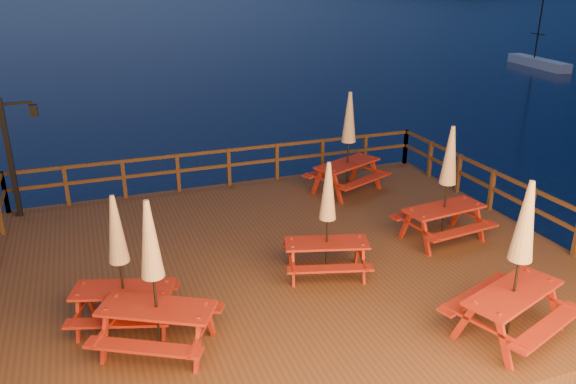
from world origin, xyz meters
name	(u,v)px	position (x,y,z in m)	size (l,w,h in m)	color
ground	(287,275)	(0.00, 0.00, 0.00)	(500.00, 500.00, 0.00)	black
deck	(287,267)	(0.00, 0.00, 0.20)	(12.00, 10.00, 0.40)	#4F2E19
deck_piles	(287,287)	(0.00, 0.00, -0.30)	(11.44, 9.44, 1.40)	#341F10
railing	(261,197)	(0.00, 1.78, 1.16)	(11.80, 9.75, 1.10)	#341F10
lamp_post	(15,147)	(-5.39, 4.55, 2.20)	(0.85, 0.18, 3.00)	black
sailboat	(538,63)	(26.96, 21.62, 0.30)	(1.95, 6.12, 8.96)	white
picnic_table_0	(348,141)	(2.98, 3.22, 1.86)	(2.45, 2.27, 2.81)	maroon
picnic_table_1	(519,259)	(2.57, -3.85, 1.84)	(2.36, 2.15, 2.77)	maroon
picnic_table_2	(153,275)	(-3.02, -2.19, 1.76)	(2.32, 2.20, 2.61)	maroon
picnic_table_3	(120,261)	(-3.46, -1.33, 1.66)	(2.04, 1.85, 2.43)	maroon
picnic_table_4	(327,218)	(0.52, -0.89, 1.64)	(1.99, 1.79, 2.39)	maroon
picnic_table_5	(447,183)	(3.66, -0.35, 1.79)	(2.04, 1.75, 2.68)	maroon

